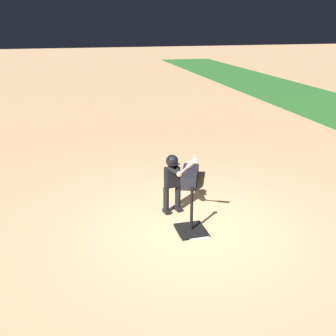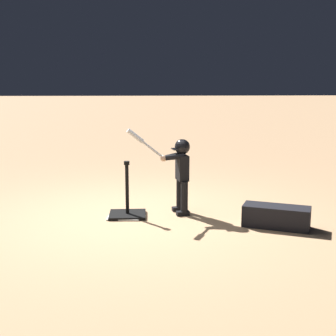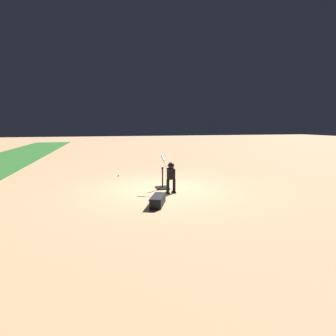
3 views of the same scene
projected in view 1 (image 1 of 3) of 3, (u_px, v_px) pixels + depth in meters
ground_plane at (193, 228)px, 6.41m from camera, size 90.00×90.00×0.00m
home_plate at (193, 232)px, 6.29m from camera, size 0.48×0.48×0.02m
batting_tee at (191, 226)px, 6.29m from camera, size 0.50×0.45×0.78m
batter_child at (173, 177)px, 6.72m from camera, size 0.88×0.36×1.23m
equipment_bag at (190, 177)px, 8.16m from camera, size 0.90×0.62×0.28m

